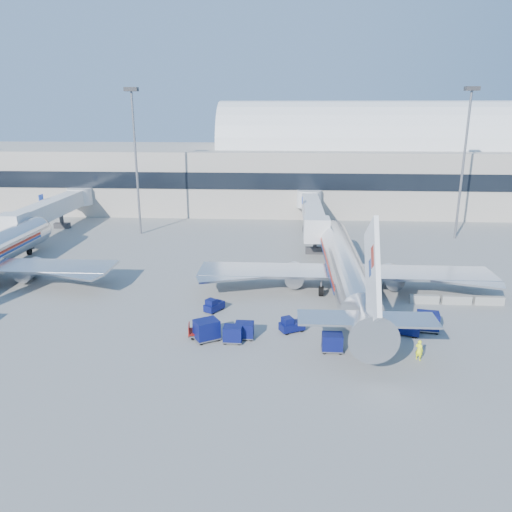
# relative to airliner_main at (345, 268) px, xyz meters

# --- Properties ---
(ground) EXTENTS (260.00, 260.00, 0.00)m
(ground) POSITION_rel_airliner_main_xyz_m (-10.00, -4.51, -2.93)
(ground) COLOR gray
(ground) RESTS_ON ground
(terminal) EXTENTS (170.00, 28.15, 21.00)m
(terminal) POSITION_rel_airliner_main_xyz_m (-23.60, 51.46, 4.60)
(terminal) COLOR #B2AA9E
(terminal) RESTS_ON ground
(airliner_main) EXTENTS (32.00, 37.26, 12.07)m
(airliner_main) POSITION_rel_airliner_main_xyz_m (0.00, 0.00, 0.00)
(airliner_main) COLOR silver
(airliner_main) RESTS_ON ground
(jetbridge_near) EXTENTS (4.40, 27.50, 6.25)m
(jetbridge_near) POSITION_rel_airliner_main_xyz_m (-2.40, 26.30, 1.00)
(jetbridge_near) COLOR silver
(jetbridge_near) RESTS_ON ground
(jetbridge_mid) EXTENTS (4.40, 27.50, 6.25)m
(jetbridge_mid) POSITION_rel_airliner_main_xyz_m (-44.40, 26.30, 1.00)
(jetbridge_mid) COLOR silver
(jetbridge_mid) RESTS_ON ground
(mast_west) EXTENTS (2.00, 1.20, 22.60)m
(mast_west) POSITION_rel_airliner_main_xyz_m (-30.00, 25.49, 11.87)
(mast_west) COLOR slate
(mast_west) RESTS_ON ground
(mast_east) EXTENTS (2.00, 1.20, 22.60)m
(mast_east) POSITION_rel_airliner_main_xyz_m (20.00, 25.49, 11.87)
(mast_east) COLOR slate
(mast_east) RESTS_ON ground
(barrier_near) EXTENTS (3.00, 0.55, 0.90)m
(barrier_near) POSITION_rel_airliner_main_xyz_m (8.00, -2.51, -2.48)
(barrier_near) COLOR #9E9E96
(barrier_near) RESTS_ON ground
(barrier_mid) EXTENTS (3.00, 0.55, 0.90)m
(barrier_mid) POSITION_rel_airliner_main_xyz_m (11.30, -2.51, -2.48)
(barrier_mid) COLOR #9E9E96
(barrier_mid) RESTS_ON ground
(barrier_far) EXTENTS (3.00, 0.55, 0.90)m
(barrier_far) POSITION_rel_airliner_main_xyz_m (14.60, -2.51, -2.48)
(barrier_far) COLOR #9E9E96
(barrier_far) RESTS_ON ground
(tug_lead) EXTENTS (2.48, 2.01, 1.45)m
(tug_lead) POSITION_rel_airliner_main_xyz_m (-5.91, -10.23, -2.27)
(tug_lead) COLOR #090F48
(tug_lead) RESTS_ON ground
(tug_right) EXTENTS (2.47, 1.77, 1.45)m
(tug_right) POSITION_rel_airliner_main_xyz_m (4.37, -10.22, -2.27)
(tug_right) COLOR #090F48
(tug_right) RESTS_ON ground
(tug_left) EXTENTS (2.05, 2.38, 1.40)m
(tug_left) POSITION_rel_airliner_main_xyz_m (-13.62, -5.95, -2.29)
(tug_left) COLOR #090F48
(tug_left) RESTS_ON ground
(cart_train_a) EXTENTS (1.73, 1.34, 1.49)m
(cart_train_a) POSITION_rel_airliner_main_xyz_m (-10.03, -11.86, -2.13)
(cart_train_a) COLOR #090F48
(cart_train_a) RESTS_ON ground
(cart_train_b) EXTENTS (1.73, 1.35, 1.49)m
(cart_train_b) POSITION_rel_airliner_main_xyz_m (-10.98, -12.69, -2.13)
(cart_train_b) COLOR #090F48
(cart_train_b) RESTS_ON ground
(cart_train_c) EXTENTS (2.67, 2.50, 1.88)m
(cart_train_c) POSITION_rel_airliner_main_xyz_m (-13.30, -12.43, -1.92)
(cart_train_c) COLOR #090F48
(cart_train_c) RESTS_ON ground
(cart_solo_near) EXTENTS (1.80, 1.38, 1.57)m
(cart_solo_near) POSITION_rel_airliner_main_xyz_m (-2.52, -13.88, -2.09)
(cart_solo_near) COLOR #090F48
(cart_solo_near) RESTS_ON ground
(cart_solo_far) EXTENTS (2.26, 1.87, 1.79)m
(cart_solo_far) POSITION_rel_airliner_main_xyz_m (6.52, -9.32, -1.97)
(cart_solo_far) COLOR #090F48
(cart_solo_far) RESTS_ON ground
(cart_open_red) EXTENTS (2.44, 1.88, 0.60)m
(cart_open_red) POSITION_rel_airliner_main_xyz_m (-13.88, -11.79, -2.50)
(cart_open_red) COLOR slate
(cart_open_red) RESTS_ON ground
(ramp_worker) EXTENTS (0.75, 0.74, 1.74)m
(ramp_worker) POSITION_rel_airliner_main_xyz_m (4.33, -14.95, -2.06)
(ramp_worker) COLOR #EAFF1A
(ramp_worker) RESTS_ON ground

